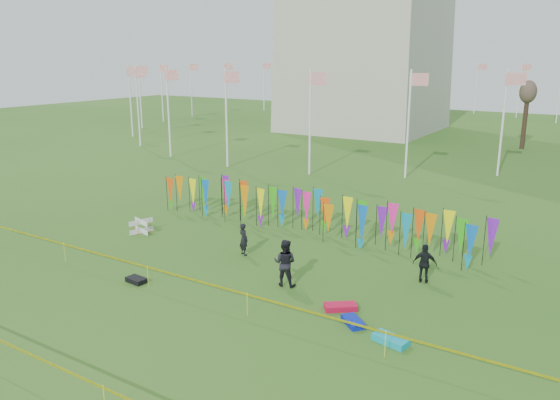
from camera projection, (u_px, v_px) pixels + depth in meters
The scene contains 13 objects.
ground at pixel (203, 286), 21.88m from camera, with size 160.00×160.00×0.00m, color #285417.
flagpole_ring at pixel (364, 97), 67.38m from camera, with size 57.40×56.16×8.00m.
banner_row at pixel (307, 210), 27.92m from camera, with size 18.64×0.64×2.19m.
caution_tape_near at pixel (179, 277), 20.84m from camera, with size 26.00×0.02×0.90m.
caution_tape_far at pixel (23, 352), 15.52m from camera, with size 26.00×0.02×0.90m.
box_kite at pixel (141, 226), 28.32m from camera, with size 0.69×0.69×0.76m.
person_left at pixel (244, 239), 25.16m from camera, with size 0.55×0.41×1.52m, color black.
person_mid at pixel (285, 263), 21.74m from camera, with size 0.94×0.58×1.93m, color black.
person_right at pixel (425, 264), 22.06m from camera, with size 0.95×0.54×1.63m, color black.
kite_bag_blue at pixel (353, 322), 18.75m from camera, with size 0.96×0.50×0.20m, color #0B21B2.
kite_bag_red at pixel (341, 307), 19.84m from camera, with size 1.17×0.54×0.21m, color red.
kite_bag_black at pixel (136, 280), 22.25m from camera, with size 0.85×0.49×0.20m, color black.
kite_bag_teal at pixel (390, 340), 17.54m from camera, with size 1.15×0.55×0.22m, color #0DA6BF.
Camera 1 is at (13.34, -15.56, 8.96)m, focal length 35.00 mm.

